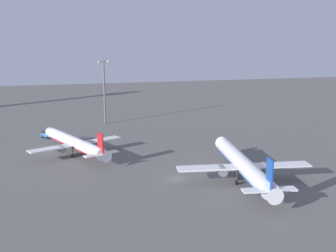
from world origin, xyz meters
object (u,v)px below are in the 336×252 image
object	(u,v)px
airplane_terminal_side	(244,165)
airplane_far_stand	(76,143)
baggage_tractor	(47,134)
apron_light_central	(104,88)

from	to	relation	value
airplane_terminal_side	airplane_far_stand	world-z (taller)	airplane_terminal_side
airplane_far_stand	airplane_terminal_side	bearing A→B (deg)	-64.82
airplane_terminal_side	airplane_far_stand	bearing A→B (deg)	145.92
baggage_tractor	apron_light_central	world-z (taller)	apron_light_central
baggage_tractor	apron_light_central	bearing A→B (deg)	0.15
baggage_tractor	apron_light_central	size ratio (longest dim) A/B	0.18
airplane_terminal_side	airplane_far_stand	xyz separation A→B (m)	(-38.60, 32.76, -0.51)
baggage_tractor	airplane_far_stand	bearing A→B (deg)	-109.87
baggage_tractor	apron_light_central	distance (m)	31.37
airplane_terminal_side	baggage_tractor	size ratio (longest dim) A/B	9.48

